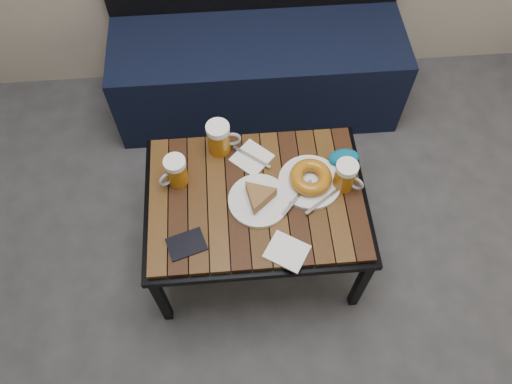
{
  "coord_description": "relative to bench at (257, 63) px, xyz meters",
  "views": [
    {
      "loc": [
        -0.17,
        -0.05,
        2.08
      ],
      "look_at": [
        -0.09,
        0.89,
        0.5
      ],
      "focal_mm": 35.0,
      "sensor_mm": 36.0,
      "label": 1
    }
  ],
  "objects": [
    {
      "name": "passport_navy",
      "position": [
        -0.34,
        -1.06,
        0.2
      ],
      "size": [
        0.15,
        0.13,
        0.01
      ],
      "primitive_type": "cube",
      "rotation": [
        0.0,
        0.0,
        -1.27
      ],
      "color": "black",
      "rests_on": "cafe_table"
    },
    {
      "name": "passport_burgundy",
      "position": [
        -0.09,
        -0.72,
        0.2
      ],
      "size": [
        0.12,
        0.14,
        0.01
      ],
      "primitive_type": "cube",
      "rotation": [
        0.0,
        0.0,
        0.44
      ],
      "color": "black",
      "rests_on": "cafe_table"
    },
    {
      "name": "knit_pouch",
      "position": [
        0.27,
        -0.75,
        0.23
      ],
      "size": [
        0.13,
        0.09,
        0.05
      ],
      "primitive_type": "ellipsoid",
      "rotation": [
        0.0,
        0.0,
        0.09
      ],
      "color": "#05528E",
      "rests_on": "cafe_table"
    },
    {
      "name": "napkin_right",
      "position": [
        0.01,
        -1.11,
        0.2
      ],
      "size": [
        0.18,
        0.17,
        0.01
      ],
      "rotation": [
        0.0,
        0.0,
        -0.56
      ],
      "color": "white",
      "rests_on": "cafe_table"
    },
    {
      "name": "bench",
      "position": [
        0.0,
        0.0,
        0.0
      ],
      "size": [
        1.4,
        0.5,
        0.95
      ],
      "color": "black",
      "rests_on": "ground"
    },
    {
      "name": "plate_bagel",
      "position": [
        0.13,
        -0.84,
        0.23
      ],
      "size": [
        0.3,
        0.26,
        0.07
      ],
      "color": "white",
      "rests_on": "cafe_table"
    },
    {
      "name": "napkin_left",
      "position": [
        -0.08,
        -0.71,
        0.2
      ],
      "size": [
        0.18,
        0.18,
        0.01
      ],
      "rotation": [
        0.0,
        0.0,
        0.81
      ],
      "color": "white",
      "rests_on": "cafe_table"
    },
    {
      "name": "plate_pie",
      "position": [
        -0.07,
        -0.9,
        0.22
      ],
      "size": [
        0.23,
        0.23,
        0.06
      ],
      "color": "white",
      "rests_on": "cafe_table"
    },
    {
      "name": "beer_mug_centre",
      "position": [
        -0.2,
        -0.65,
        0.27
      ],
      "size": [
        0.13,
        0.09,
        0.14
      ],
      "rotation": [
        0.0,
        0.0,
        0.04
      ],
      "color": "#9F5C0C",
      "rests_on": "cafe_table"
    },
    {
      "name": "beer_mug_right",
      "position": [
        0.25,
        -0.86,
        0.27
      ],
      "size": [
        0.12,
        0.11,
        0.13
      ],
      "rotation": [
        0.0,
        0.0,
        -0.67
      ],
      "color": "#9F5C0C",
      "rests_on": "cafe_table"
    },
    {
      "name": "beer_mug_left",
      "position": [
        -0.37,
        -0.79,
        0.26
      ],
      "size": [
        0.12,
        0.11,
        0.13
      ],
      "rotation": [
        0.0,
        0.0,
        3.73
      ],
      "color": "#9F5C0C",
      "rests_on": "cafe_table"
    },
    {
      "name": "cafe_table",
      "position": [
        -0.08,
        -0.88,
        0.16
      ],
      "size": [
        0.84,
        0.62,
        0.47
      ],
      "color": "black",
      "rests_on": "ground"
    }
  ]
}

